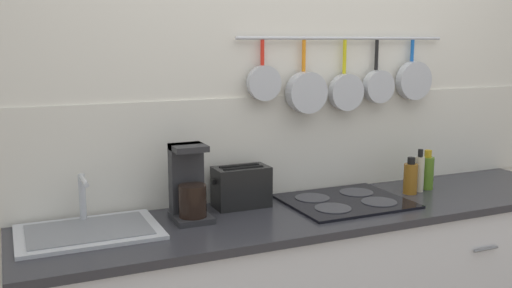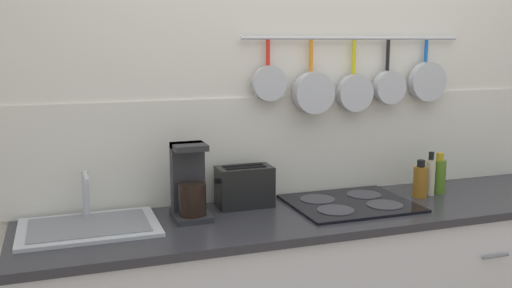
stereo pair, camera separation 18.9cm
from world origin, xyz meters
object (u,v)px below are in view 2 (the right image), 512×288
Objects in this scene: bottle_hot_sauce at (430,176)px; bottle_dish_soap at (439,175)px; toaster at (245,186)px; bottle_sesame_oil at (420,181)px; coffee_maker at (190,187)px.

bottle_hot_sauce is 0.07m from bottle_dish_soap.
bottle_hot_sauce is at bearing -7.17° from toaster.
bottle_hot_sauce reaches higher than bottle_sesame_oil.
coffee_maker is 1.18m from bottle_hot_sauce.
bottle_hot_sauce is at bearing 13.94° from bottle_sesame_oil.
toaster is at bearing 172.83° from bottle_hot_sauce.
bottle_dish_soap is at bearing 18.26° from bottle_hot_sauce.
toaster is 1.32× the size of bottle_dish_soap.
coffee_maker reaches higher than bottle_hot_sauce.
toaster is 0.92m from bottle_hot_sauce.
coffee_maker is 1.20× the size of toaster.
bottle_hot_sauce is (0.91, -0.11, 0.00)m from toaster.
bottle_sesame_oil is 0.85× the size of bottle_hot_sauce.
bottle_dish_soap is (0.98, -0.09, -0.00)m from toaster.
bottle_hot_sauce is at bearing -161.74° from bottle_dish_soap.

